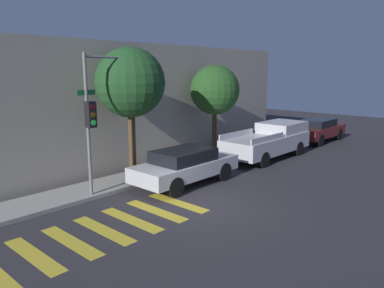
{
  "coord_description": "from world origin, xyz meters",
  "views": [
    {
      "loc": [
        -9.08,
        -7.92,
        4.54
      ],
      "look_at": [
        1.91,
        2.1,
        1.6
      ],
      "focal_mm": 35.0,
      "sensor_mm": 36.0,
      "label": 1
    }
  ],
  "objects_px": {
    "sedan_near_corner": "(185,165)",
    "tree_midblock": "(215,90)",
    "tree_near_corner": "(130,83)",
    "traffic_light_pole": "(101,102)",
    "sedan_middle": "(318,129)",
    "pickup_truck": "(270,140)"
  },
  "relations": [
    {
      "from": "sedan_near_corner",
      "to": "sedan_middle",
      "type": "xyz_separation_m",
      "value": [
        12.48,
        0.0,
        0.01
      ]
    },
    {
      "from": "pickup_truck",
      "to": "tree_midblock",
      "type": "xyz_separation_m",
      "value": [
        -2.41,
        1.81,
        2.63
      ]
    },
    {
      "from": "tree_near_corner",
      "to": "tree_midblock",
      "type": "distance_m",
      "value": 5.32
    },
    {
      "from": "traffic_light_pole",
      "to": "pickup_truck",
      "type": "xyz_separation_m",
      "value": [
        9.45,
        -1.27,
        -2.5
      ]
    },
    {
      "from": "traffic_light_pole",
      "to": "tree_midblock",
      "type": "height_order",
      "value": "traffic_light_pole"
    },
    {
      "from": "sedan_middle",
      "to": "tree_near_corner",
      "type": "relative_size",
      "value": 0.86
    },
    {
      "from": "pickup_truck",
      "to": "tree_near_corner",
      "type": "xyz_separation_m",
      "value": [
        -7.7,
        1.81,
        3.11
      ]
    },
    {
      "from": "sedan_near_corner",
      "to": "tree_midblock",
      "type": "bearing_deg",
      "value": 23.89
    },
    {
      "from": "tree_near_corner",
      "to": "tree_midblock",
      "type": "bearing_deg",
      "value": 0.0
    },
    {
      "from": "traffic_light_pole",
      "to": "tree_near_corner",
      "type": "distance_m",
      "value": 1.93
    },
    {
      "from": "traffic_light_pole",
      "to": "tree_near_corner",
      "type": "xyz_separation_m",
      "value": [
        1.75,
        0.54,
        0.62
      ]
    },
    {
      "from": "sedan_near_corner",
      "to": "tree_midblock",
      "type": "distance_m",
      "value": 5.25
    },
    {
      "from": "traffic_light_pole",
      "to": "pickup_truck",
      "type": "bearing_deg",
      "value": -7.65
    },
    {
      "from": "pickup_truck",
      "to": "sedan_near_corner",
      "type": "bearing_deg",
      "value": 180.0
    },
    {
      "from": "sedan_near_corner",
      "to": "sedan_middle",
      "type": "height_order",
      "value": "sedan_middle"
    },
    {
      "from": "tree_near_corner",
      "to": "pickup_truck",
      "type": "bearing_deg",
      "value": -13.2
    },
    {
      "from": "sedan_near_corner",
      "to": "pickup_truck",
      "type": "bearing_deg",
      "value": -0.0
    },
    {
      "from": "traffic_light_pole",
      "to": "tree_midblock",
      "type": "bearing_deg",
      "value": 4.36
    },
    {
      "from": "traffic_light_pole",
      "to": "sedan_near_corner",
      "type": "height_order",
      "value": "traffic_light_pole"
    },
    {
      "from": "sedan_near_corner",
      "to": "traffic_light_pole",
      "type": "bearing_deg",
      "value": 156.8
    },
    {
      "from": "sedan_near_corner",
      "to": "pickup_truck",
      "type": "distance_m",
      "value": 6.49
    },
    {
      "from": "sedan_middle",
      "to": "tree_near_corner",
      "type": "bearing_deg",
      "value": 172.48
    }
  ]
}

